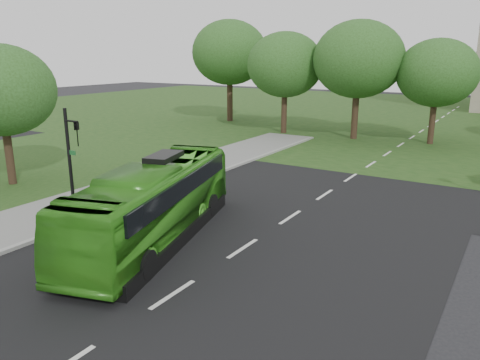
{
  "coord_description": "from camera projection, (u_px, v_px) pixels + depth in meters",
  "views": [
    {
      "loc": [
        8.28,
        -11.6,
        6.9
      ],
      "look_at": [
        -2.08,
        5.18,
        1.6
      ],
      "focal_mm": 35.0,
      "sensor_mm": 36.0,
      "label": 1
    }
  ],
  "objects": [
    {
      "name": "ground",
      "position": [
        211.0,
        269.0,
        15.53
      ],
      "size": [
        160.0,
        160.0,
        0.0
      ],
      "primitive_type": "plane",
      "color": "black",
      "rests_on": "ground"
    },
    {
      "name": "street_surfaces",
      "position": [
        385.0,
        151.0,
        34.41
      ],
      "size": [
        120.0,
        120.0,
        0.15
      ],
      "color": "black",
      "rests_on": "ground"
    },
    {
      "name": "tree_park_a",
      "position": [
        285.0,
        65.0,
        41.01
      ],
      "size": [
        6.68,
        6.68,
        8.88
      ],
      "color": "black",
      "rests_on": "ground"
    },
    {
      "name": "tree_park_b",
      "position": [
        358.0,
        59.0,
        37.94
      ],
      "size": [
        7.37,
        7.37,
        9.66
      ],
      "color": "black",
      "rests_on": "ground"
    },
    {
      "name": "tree_park_c",
      "position": [
        437.0,
        73.0,
        35.9
      ],
      "size": [
        6.14,
        6.14,
        8.15
      ],
      "color": "black",
      "rests_on": "ground"
    },
    {
      "name": "tree_park_f",
      "position": [
        230.0,
        53.0,
        48.37
      ],
      "size": [
        7.81,
        7.81,
        10.42
      ],
      "color": "black",
      "rests_on": "ground"
    },
    {
      "name": "tree_side_near",
      "position": [
        1.0,
        90.0,
        24.48
      ],
      "size": [
        5.64,
        5.64,
        7.49
      ],
      "color": "black",
      "rests_on": "ground"
    },
    {
      "name": "bus",
      "position": [
        154.0,
        203.0,
        17.73
      ],
      "size": [
        5.28,
        10.8,
        2.93
      ],
      "primitive_type": "imported",
      "rotation": [
        0.0,
        0.0,
        0.28
      ],
      "color": "#39961E",
      "rests_on": "ground"
    },
    {
      "name": "traffic_light",
      "position": [
        72.0,
        159.0,
        18.69
      ],
      "size": [
        0.79,
        0.23,
        4.88
      ],
      "rotation": [
        0.0,
        0.0,
        0.27
      ],
      "color": "black",
      "rests_on": "ground"
    }
  ]
}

